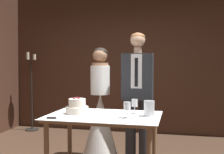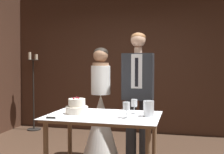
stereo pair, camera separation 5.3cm
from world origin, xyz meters
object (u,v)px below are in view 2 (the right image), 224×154
object	(u,v)px
cake_knife	(59,118)
tiered_cake	(77,107)
wine_glass_near	(126,107)
bride	(101,117)
wine_glass_middle	(134,103)
cake_table	(103,123)
groom	(138,89)
candle_stand	(33,94)
hurricane_candle	(149,109)

from	to	relation	value
cake_knife	tiered_cake	bearing A→B (deg)	68.52
wine_glass_near	bride	size ratio (longest dim) A/B	0.11
wine_glass_middle	bride	xyz separation A→B (m)	(-0.61, 0.68, -0.32)
cake_table	bride	bearing A→B (deg)	108.25
tiered_cake	wine_glass_middle	bearing A→B (deg)	10.89
wine_glass_middle	groom	distance (m)	0.69
groom	bride	bearing A→B (deg)	179.94
tiered_cake	candle_stand	xyz separation A→B (m)	(-1.77, 2.10, -0.12)
wine_glass_middle	bride	distance (m)	0.96
cake_knife	candle_stand	size ratio (longest dim) A/B	0.28
hurricane_candle	bride	xyz separation A→B (m)	(-0.79, 0.78, -0.27)
cake_knife	hurricane_candle	distance (m)	0.99
wine_glass_middle	candle_stand	bearing A→B (deg)	140.91
cake_table	tiered_cake	world-z (taller)	tiered_cake
groom	candle_stand	world-z (taller)	groom
tiered_cake	bride	size ratio (longest dim) A/B	0.17
bride	groom	world-z (taller)	groom
hurricane_candle	groom	distance (m)	0.83
bride	groom	bearing A→B (deg)	-0.06
wine_glass_middle	hurricane_candle	size ratio (longest dim) A/B	1.00
cake_table	wine_glass_middle	size ratio (longest dim) A/B	7.36
tiered_cake	bride	distance (m)	0.85
wine_glass_middle	groom	size ratio (longest dim) A/B	0.10
bride	groom	size ratio (longest dim) A/B	0.89
wine_glass_near	groom	world-z (taller)	groom
cake_knife	candle_stand	world-z (taller)	candle_stand
cake_table	wine_glass_near	world-z (taller)	wine_glass_near
tiered_cake	groom	xyz separation A→B (m)	(0.60, 0.81, 0.15)
cake_knife	candle_stand	bearing A→B (deg)	115.71
cake_table	hurricane_candle	distance (m)	0.55
wine_glass_near	bride	xyz separation A→B (m)	(-0.56, 0.94, -0.32)
cake_table	groom	bearing A→B (deg)	71.74
tiered_cake	hurricane_candle	size ratio (longest dim) A/B	1.52
hurricane_candle	candle_stand	xyz separation A→B (m)	(-2.61, 2.08, -0.13)
hurricane_candle	groom	size ratio (longest dim) A/B	0.10
cake_table	candle_stand	distance (m)	2.99
wine_glass_near	wine_glass_middle	xyz separation A→B (m)	(0.04, 0.26, -0.00)
groom	candle_stand	size ratio (longest dim) A/B	1.12
bride	candle_stand	world-z (taller)	same
cake_table	cake_knife	distance (m)	0.53
cake_table	cake_knife	world-z (taller)	cake_knife
wine_glass_middle	candle_stand	xyz separation A→B (m)	(-2.43, 1.98, -0.17)
cake_knife	candle_stand	distance (m)	2.97
wine_glass_near	hurricane_candle	world-z (taller)	wine_glass_near
tiered_cake	cake_knife	distance (m)	0.35
tiered_cake	hurricane_candle	world-z (taller)	tiered_cake
wine_glass_middle	hurricane_candle	distance (m)	0.21
wine_glass_middle	candle_stand	distance (m)	3.14
cake_knife	hurricane_candle	size ratio (longest dim) A/B	2.56
groom	candle_stand	distance (m)	2.72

